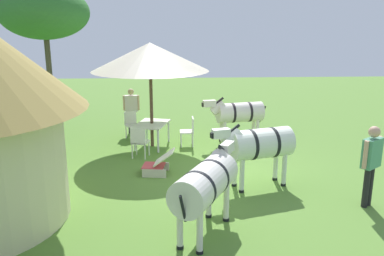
% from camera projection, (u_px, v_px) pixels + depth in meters
% --- Properties ---
extents(ground_plane, '(36.00, 36.00, 0.00)m').
position_uv_depth(ground_plane, '(218.00, 174.00, 10.45)').
color(ground_plane, '#598433').
extents(shade_umbrella, '(3.50, 3.50, 3.18)m').
position_uv_depth(shade_umbrella, '(150.00, 57.00, 12.07)').
color(shade_umbrella, '#4F372B').
rests_on(shade_umbrella, ground_plane).
extents(patio_dining_table, '(1.44, 1.16, 0.74)m').
position_uv_depth(patio_dining_table, '(152.00, 126.00, 12.61)').
color(patio_dining_table, silver).
rests_on(patio_dining_table, ground_plane).
extents(patio_chair_near_hut, '(0.44, 0.42, 0.90)m').
position_uv_depth(patio_chair_near_hut, '(189.00, 129.00, 12.71)').
color(patio_chair_near_hut, white).
rests_on(patio_chair_near_hut, ground_plane).
extents(patio_chair_east_end, '(0.60, 0.60, 0.90)m').
position_uv_depth(patio_chair_east_end, '(132.00, 123.00, 13.51)').
color(patio_chair_east_end, silver).
rests_on(patio_chair_east_end, ground_plane).
extents(patio_chair_near_lawn, '(0.52, 0.54, 0.90)m').
position_uv_depth(patio_chair_near_lawn, '(139.00, 140.00, 11.55)').
color(patio_chair_near_lawn, white).
rests_on(patio_chair_near_lawn, ground_plane).
extents(guest_beside_umbrella, '(0.22, 0.56, 1.56)m').
position_uv_depth(guest_beside_umbrella, '(131.00, 107.00, 13.99)').
color(guest_beside_umbrella, black).
rests_on(guest_beside_umbrella, ground_plane).
extents(standing_watcher, '(0.46, 0.52, 1.75)m').
position_uv_depth(standing_watcher, '(371.00, 159.00, 8.41)').
color(standing_watcher, black).
rests_on(standing_watcher, ground_plane).
extents(striped_lounge_chair, '(0.64, 0.86, 0.65)m').
position_uv_depth(striped_lounge_chair, '(158.00, 164.00, 10.40)').
color(striped_lounge_chair, '#CA454A').
rests_on(striped_lounge_chair, ground_plane).
extents(zebra_nearest_camera, '(1.09, 2.08, 1.57)m').
position_uv_depth(zebra_nearest_camera, '(259.00, 144.00, 9.44)').
color(zebra_nearest_camera, silver).
rests_on(zebra_nearest_camera, ground_plane).
extents(zebra_by_umbrella, '(2.15, 1.38, 1.52)m').
position_uv_depth(zebra_by_umbrella, '(206.00, 183.00, 7.34)').
color(zebra_by_umbrella, silver).
rests_on(zebra_by_umbrella, ground_plane).
extents(zebra_toward_hut, '(0.90, 2.13, 1.49)m').
position_uv_depth(zebra_toward_hut, '(238.00, 113.00, 13.00)').
color(zebra_toward_hut, silver).
rests_on(zebra_toward_hut, ground_plane).
extents(acacia_tree_far_lawn, '(2.98, 2.98, 4.95)m').
position_uv_depth(acacia_tree_far_lawn, '(44.00, 13.00, 13.58)').
color(acacia_tree_far_lawn, '#474131').
rests_on(acacia_tree_far_lawn, ground_plane).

